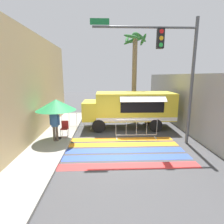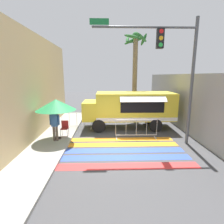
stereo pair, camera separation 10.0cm
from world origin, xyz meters
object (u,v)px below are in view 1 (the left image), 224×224
(barricade_side, at_px, (77,121))
(palm_tree, at_px, (135,63))
(patio_umbrella, at_px, (56,105))
(barricade_front, at_px, (136,129))
(traffic_signal_pole, at_px, (173,61))
(folding_chair, at_px, (65,127))
(vendor_person, at_px, (55,123))
(food_truck, at_px, (128,107))

(barricade_side, xyz_separation_m, palm_tree, (4.41, 3.28, 4.05))
(patio_umbrella, height_order, barricade_front, patio_umbrella)
(barricade_side, relative_size, palm_tree, 0.29)
(patio_umbrella, bearing_deg, palm_tree, 47.12)
(traffic_signal_pole, height_order, palm_tree, palm_tree)
(folding_chair, bearing_deg, barricade_side, 98.31)
(patio_umbrella, relative_size, folding_chair, 2.49)
(palm_tree, bearing_deg, vendor_person, -131.38)
(vendor_person, distance_m, barricade_front, 4.54)
(patio_umbrella, relative_size, barricade_side, 1.09)
(barricade_side, bearing_deg, food_truck, 2.73)
(food_truck, relative_size, palm_tree, 0.87)
(traffic_signal_pole, bearing_deg, palm_tree, 98.50)
(patio_umbrella, bearing_deg, traffic_signal_pole, -5.56)
(folding_chair, bearing_deg, traffic_signal_pole, 11.03)
(folding_chair, height_order, barricade_side, barricade_side)
(folding_chair, relative_size, barricade_side, 0.44)
(food_truck, xyz_separation_m, barricade_front, (0.24, -2.15, -0.91))
(traffic_signal_pole, height_order, barricade_side, traffic_signal_pole)
(patio_umbrella, distance_m, palm_tree, 7.94)
(barricade_front, bearing_deg, palm_tree, 82.82)
(vendor_person, bearing_deg, patio_umbrella, 71.96)
(palm_tree, bearing_deg, food_truck, -106.23)
(vendor_person, distance_m, barricade_side, 2.71)
(traffic_signal_pole, bearing_deg, food_truck, 121.45)
(vendor_person, bearing_deg, barricade_front, -5.84)
(vendor_person, height_order, barricade_side, vendor_person)
(barricade_front, bearing_deg, barricade_side, 152.09)
(vendor_person, xyz_separation_m, barricade_front, (4.47, 0.56, -0.54))
(barricade_front, xyz_separation_m, barricade_side, (-3.75, 1.99, -0.01))
(patio_umbrella, height_order, barricade_side, patio_umbrella)
(patio_umbrella, bearing_deg, vendor_person, -95.03)
(food_truck, xyz_separation_m, patio_umbrella, (-4.20, -2.39, 0.56))
(barricade_front, relative_size, barricade_side, 1.18)
(patio_umbrella, bearing_deg, folding_chair, 58.45)
(barricade_side, height_order, palm_tree, palm_tree)
(folding_chair, height_order, palm_tree, palm_tree)
(food_truck, distance_m, vendor_person, 5.04)
(palm_tree, bearing_deg, patio_umbrella, -132.88)
(palm_tree, bearing_deg, folding_chair, -133.76)
(vendor_person, bearing_deg, food_truck, 19.70)
(traffic_signal_pole, xyz_separation_m, palm_tree, (-0.91, 6.09, 0.31))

